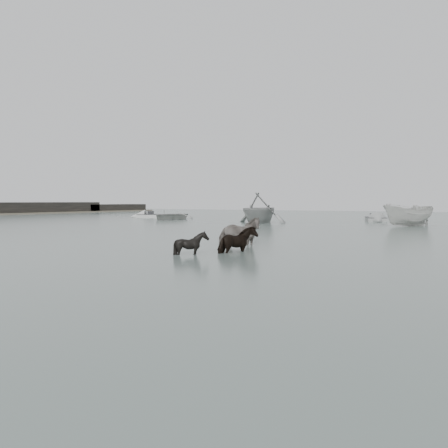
{
  "coord_description": "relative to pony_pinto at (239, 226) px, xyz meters",
  "views": [
    {
      "loc": [
        7.98,
        -13.65,
        1.86
      ],
      "look_at": [
        -0.3,
        0.6,
        1.0
      ],
      "focal_mm": 35.0,
      "sensor_mm": 36.0,
      "label": 1
    }
  ],
  "objects": [
    {
      "name": "ground",
      "position": [
        0.75,
        -2.62,
        -0.8
      ],
      "size": [
        140.0,
        140.0,
        0.0
      ],
      "primitive_type": "plane",
      "color": "#495750",
      "rests_on": "ground"
    },
    {
      "name": "pony_pinto",
      "position": [
        0.0,
        0.0,
        0.0
      ],
      "size": [
        2.05,
        1.3,
        1.61
      ],
      "primitive_type": "imported",
      "rotation": [
        0.0,
        0.0,
        1.82
      ],
      "color": "black",
      "rests_on": "ground"
    },
    {
      "name": "pony_dark",
      "position": [
        1.25,
        -2.36,
        -0.15
      ],
      "size": [
        1.2,
        1.38,
        1.31
      ],
      "primitive_type": "imported",
      "rotation": [
        0.0,
        0.0,
        1.64
      ],
      "color": "black",
      "rests_on": "ground"
    },
    {
      "name": "pony_black",
      "position": [
        0.09,
        -3.7,
        -0.26
      ],
      "size": [
        1.0,
        0.9,
        1.09
      ],
      "primitive_type": "imported",
      "rotation": [
        0.0,
        0.0,
        1.55
      ],
      "color": "black",
      "rests_on": "ground"
    },
    {
      "name": "rowboat_lead",
      "position": [
        -18.41,
        19.37,
        -0.28
      ],
      "size": [
        4.04,
        5.36,
        1.05
      ],
      "primitive_type": "imported",
      "rotation": [
        0.0,
        0.0,
        0.09
      ],
      "color": "silver",
      "rests_on": "ground"
    },
    {
      "name": "rowboat_trail",
      "position": [
        -7.5,
        17.78,
        0.57
      ],
      "size": [
        4.96,
        5.6,
        2.74
      ],
      "primitive_type": "imported",
      "rotation": [
        0.0,
        0.0,
        3.05
      ],
      "color": "#9EA09E",
      "rests_on": "ground"
    },
    {
      "name": "boat_small",
      "position": [
        4.32,
        18.7,
        0.1
      ],
      "size": [
        4.14,
        4.8,
        1.8
      ],
      "primitive_type": "imported",
      "rotation": [
        0.0,
        0.0,
        -0.62
      ],
      "color": "silver",
      "rests_on": "ground"
    },
    {
      "name": "skiff_outer",
      "position": [
        -22.82,
        22.84,
        -0.43
      ],
      "size": [
        6.17,
        4.24,
        0.75
      ],
      "primitive_type": null,
      "rotation": [
        0.0,
        0.0,
        3.62
      ],
      "color": "silver",
      "rests_on": "ground"
    },
    {
      "name": "skiff_mid",
      "position": [
        0.57,
        25.82,
        -0.43
      ],
      "size": [
        3.04,
        5.42,
        0.75
      ],
      "primitive_type": null,
      "rotation": [
        0.0,
        0.0,
        -1.28
      ],
      "color": "gray",
      "rests_on": "ground"
    }
  ]
}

